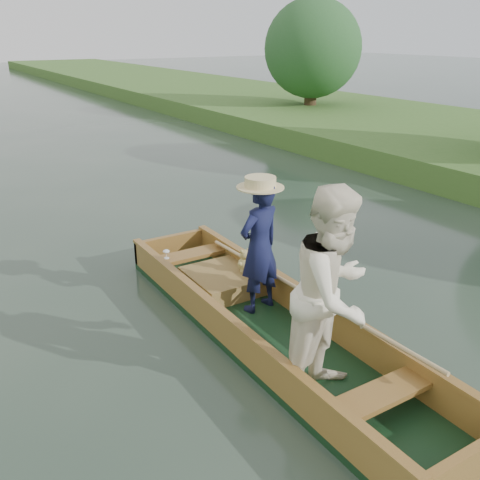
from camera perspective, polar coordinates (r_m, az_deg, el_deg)
ground at (r=5.91m, az=3.12°, el=-10.43°), size 120.00×120.00×0.00m
trees_far at (r=12.61m, az=-19.50°, el=17.99°), size 23.01×16.25×4.68m
punt at (r=5.30m, az=5.48°, el=-5.98°), size 1.24×5.00×2.00m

